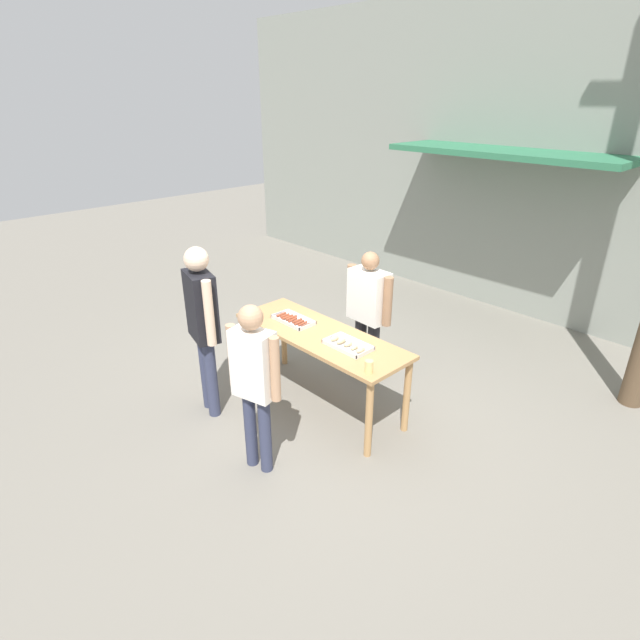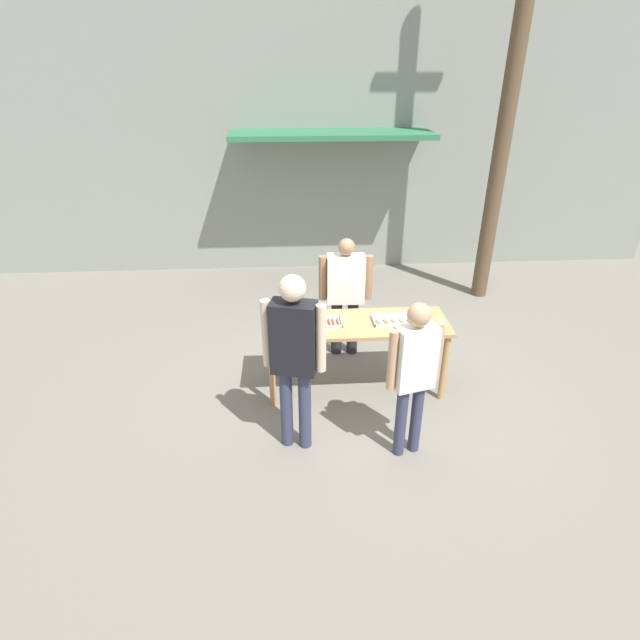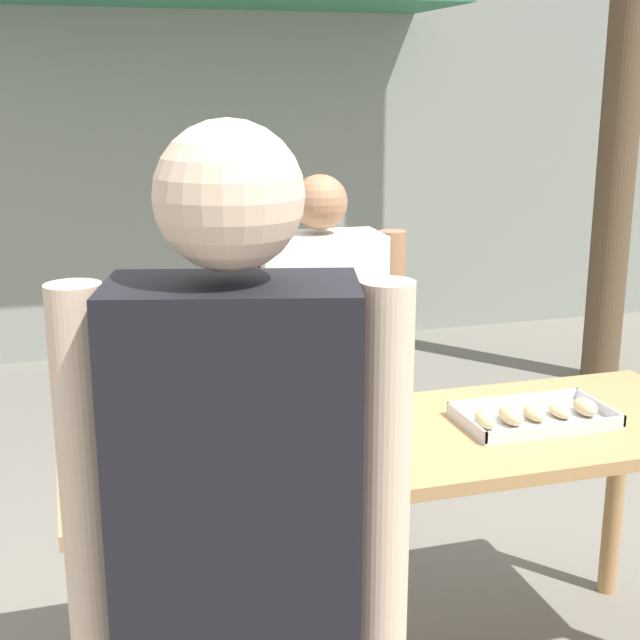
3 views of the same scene
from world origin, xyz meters
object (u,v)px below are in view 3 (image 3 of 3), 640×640
at_px(condiment_jar_ketchup, 155,487).
at_px(person_server_behind_table, 320,345).
at_px(person_customer_holding_hotdog, 238,549).
at_px(food_tray_buns, 534,416).
at_px(condiment_jar_mustard, 114,494).
at_px(food_tray_sausages, 275,448).

relative_size(condiment_jar_ketchup, person_server_behind_table, 0.05).
relative_size(person_server_behind_table, person_customer_holding_hotdog, 0.85).
height_order(food_tray_buns, condiment_jar_mustard, condiment_jar_mustard).
bearing_deg(food_tray_sausages, condiment_jar_mustard, -154.62).
bearing_deg(condiment_jar_ketchup, condiment_jar_mustard, -173.46).
distance_m(food_tray_sausages, condiment_jar_ketchup, 0.42).
height_order(food_tray_buns, person_customer_holding_hotdog, person_customer_holding_hotdog).
bearing_deg(person_customer_holding_hotdog, condiment_jar_mustard, -62.27).
bearing_deg(person_customer_holding_hotdog, condiment_jar_ketchup, -70.32).
xyz_separation_m(condiment_jar_mustard, person_customer_holding_hotdog, (0.17, -0.71, 0.21)).
bearing_deg(food_tray_buns, condiment_jar_ketchup, -170.21).
xyz_separation_m(condiment_jar_mustard, condiment_jar_ketchup, (0.10, 0.01, 0.00)).
xyz_separation_m(food_tray_buns, person_server_behind_table, (-0.45, 0.82, 0.03)).
height_order(food_tray_buns, condiment_jar_ketchup, condiment_jar_ketchup).
relative_size(food_tray_sausages, food_tray_buns, 1.01).
distance_m(condiment_jar_mustard, person_customer_holding_hotdog, 0.76).
relative_size(food_tray_buns, condiment_jar_ketchup, 6.28).
height_order(food_tray_sausages, condiment_jar_mustard, condiment_jar_mustard).
bearing_deg(food_tray_sausages, condiment_jar_ketchup, -150.04).
xyz_separation_m(condiment_jar_ketchup, person_server_behind_table, (0.74, 1.02, 0.02)).
height_order(food_tray_sausages, food_tray_buns, food_tray_buns).
relative_size(condiment_jar_mustard, person_customer_holding_hotdog, 0.04).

